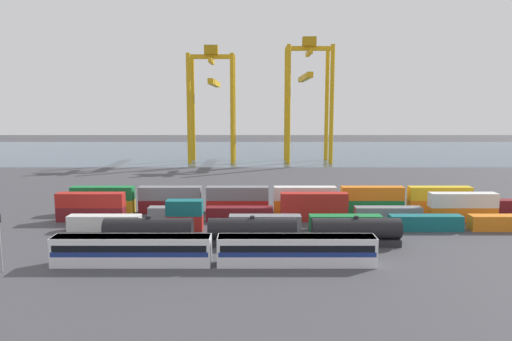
{
  "coord_description": "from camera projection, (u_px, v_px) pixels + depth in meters",
  "views": [
    {
      "loc": [
        -3.89,
        -79.32,
        21.05
      ],
      "look_at": [
        -4.21,
        36.86,
        4.78
      ],
      "focal_mm": 33.04,
      "sensor_mm": 36.0,
      "label": 1
    }
  ],
  "objects": [
    {
      "name": "ground_plane",
      "position": [
        272.0,
        187.0,
        121.08
      ],
      "size": [
        420.0,
        420.0,
        0.0
      ],
      "primitive_type": "plane",
      "color": "#424247"
    },
    {
      "name": "harbour_water",
      "position": [
        266.0,
        151.0,
        213.79
      ],
      "size": [
        400.0,
        110.0,
        0.01
      ],
      "primitive_type": "cube",
      "color": "#384C60",
      "rests_on": "ground_plane"
    },
    {
      "name": "passenger_train",
      "position": [
        216.0,
        249.0,
        62.13
      ],
      "size": [
        42.57,
        3.14,
        3.9
      ],
      "color": "silver",
      "rests_on": "ground_plane"
    },
    {
      "name": "freight_tank_row",
      "position": [
        254.0,
        231.0,
        70.73
      ],
      "size": [
        44.43,
        3.08,
        4.54
      ],
      "color": "#232326",
      "rests_on": "ground_plane"
    },
    {
      "name": "signal_mast",
      "position": [
        1.0,
        234.0,
        59.15
      ],
      "size": [
        0.36,
        0.6,
        7.49
      ],
      "color": "gray",
      "rests_on": "ground_plane"
    },
    {
      "name": "shipping_container_0",
      "position": [
        106.0,
        223.0,
        79.43
      ],
      "size": [
        12.1,
        2.44,
        2.6
      ],
      "primitive_type": "cube",
      "color": "silver",
      "rests_on": "ground_plane"
    },
    {
      "name": "shipping_container_1",
      "position": [
        186.0,
        223.0,
        79.39
      ],
      "size": [
        6.04,
        2.44,
        2.6
      ],
      "primitive_type": "cube",
      "color": "#AD211C",
      "rests_on": "ground_plane"
    },
    {
      "name": "shipping_container_2",
      "position": [
        186.0,
        208.0,
        79.03
      ],
      "size": [
        6.04,
        2.44,
        2.6
      ],
      "primitive_type": "cube",
      "color": "#146066",
      "rests_on": "shipping_container_1"
    },
    {
      "name": "shipping_container_3",
      "position": [
        266.0,
        223.0,
        79.36
      ],
      "size": [
        12.1,
        2.44,
        2.6
      ],
      "primitive_type": "cube",
      "color": "slate",
      "rests_on": "ground_plane"
    },
    {
      "name": "shipping_container_4",
      "position": [
        347.0,
        223.0,
        79.32
      ],
      "size": [
        12.1,
        2.44,
        2.6
      ],
      "primitive_type": "cube",
      "color": "#197538",
      "rests_on": "ground_plane"
    },
    {
      "name": "shipping_container_5",
      "position": [
        427.0,
        223.0,
        79.28
      ],
      "size": [
        12.1,
        2.44,
        2.6
      ],
      "primitive_type": "cube",
      "color": "#146066",
      "rests_on": "ground_plane"
    },
    {
      "name": "shipping_container_6",
      "position": [
        507.0,
        223.0,
        79.24
      ],
      "size": [
        12.1,
        2.44,
        2.6
      ],
      "primitive_type": "cube",
      "color": "orange",
      "rests_on": "ground_plane"
    },
    {
      "name": "shipping_container_8",
      "position": [
        93.0,
        214.0,
        85.91
      ],
      "size": [
        12.1,
        2.44,
        2.6
      ],
      "primitive_type": "cube",
      "color": "maroon",
      "rests_on": "ground_plane"
    },
    {
      "name": "shipping_container_9",
      "position": [
        92.0,
        200.0,
        85.55
      ],
      "size": [
        12.1,
        2.44,
        2.6
      ],
      "primitive_type": "cube",
      "color": "#AD211C",
      "rests_on": "shipping_container_8"
    },
    {
      "name": "shipping_container_10",
      "position": [
        167.0,
        214.0,
        85.88
      ],
      "size": [
        6.04,
        2.44,
        2.6
      ],
      "primitive_type": "cube",
      "color": "slate",
      "rests_on": "ground_plane"
    },
    {
      "name": "shipping_container_11",
      "position": [
        241.0,
        214.0,
        85.84
      ],
      "size": [
        12.1,
        2.44,
        2.6
      ],
      "primitive_type": "cube",
      "color": "maroon",
      "rests_on": "ground_plane"
    },
    {
      "name": "shipping_container_12",
      "position": [
        315.0,
        214.0,
        85.8
      ],
      "size": [
        12.1,
        2.44,
        2.6
      ],
      "primitive_type": "cube",
      "color": "#AD211C",
      "rests_on": "ground_plane"
    },
    {
      "name": "shipping_container_13",
      "position": [
        315.0,
        200.0,
        85.44
      ],
      "size": [
        12.1,
        2.44,
        2.6
      ],
      "primitive_type": "cube",
      "color": "#AD211C",
      "rests_on": "shipping_container_12"
    },
    {
      "name": "shipping_container_14",
      "position": [
        389.0,
        214.0,
        85.76
      ],
      "size": [
        12.1,
        2.44,
        2.6
      ],
      "primitive_type": "cube",
      "color": "slate",
      "rests_on": "ground_plane"
    },
    {
      "name": "shipping_container_15",
      "position": [
        464.0,
        214.0,
        85.73
      ],
      "size": [
        12.1,
        2.44,
        2.6
      ],
      "primitive_type": "cube",
      "color": "orange",
      "rests_on": "ground_plane"
    },
    {
      "name": "shipping_container_16",
      "position": [
        465.0,
        200.0,
        85.36
      ],
      "size": [
        12.1,
        2.44,
        2.6
      ],
      "primitive_type": "cube",
      "color": "silver",
      "rests_on": "shipping_container_15"
    },
    {
      "name": "shipping_container_17",
      "position": [
        105.0,
        206.0,
        92.38
      ],
      "size": [
        12.1,
        2.44,
        2.6
      ],
      "primitive_type": "cube",
      "color": "gold",
      "rests_on": "ground_plane"
    },
    {
      "name": "shipping_container_18",
      "position": [
        104.0,
        193.0,
        92.02
      ],
      "size": [
        12.1,
        2.44,
        2.6
      ],
      "primitive_type": "cube",
      "color": "#197538",
      "rests_on": "shipping_container_17"
    },
    {
      "name": "shipping_container_19",
      "position": [
        172.0,
        206.0,
        92.35
      ],
      "size": [
        12.1,
        2.44,
        2.6
      ],
      "primitive_type": "cube",
      "color": "maroon",
      "rests_on": "ground_plane"
    },
    {
      "name": "shipping_container_20",
      "position": [
        171.0,
        193.0,
        91.99
      ],
      "size": [
        12.1,
        2.44,
        2.6
      ],
      "primitive_type": "cube",
      "color": "slate",
      "rests_on": "shipping_container_19"
    },
    {
      "name": "shipping_container_21",
      "position": [
        239.0,
        206.0,
        92.31
      ],
      "size": [
        12.1,
        2.44,
        2.6
      ],
      "primitive_type": "cube",
      "color": "#AD211C",
      "rests_on": "ground_plane"
    },
    {
      "name": "shipping_container_22",
      "position": [
        239.0,
        193.0,
        91.95
      ],
      "size": [
        12.1,
        2.44,
        2.6
      ],
      "primitive_type": "cube",
      "color": "slate",
      "rests_on": "shipping_container_21"
    },
    {
      "name": "shipping_container_23",
      "position": [
        306.0,
        206.0,
        92.27
      ],
      "size": [
        12.1,
        2.44,
        2.6
      ],
      "primitive_type": "cube",
      "color": "orange",
      "rests_on": "ground_plane"
    },
    {
      "name": "shipping_container_24",
      "position": [
        306.0,
        193.0,
        91.91
      ],
      "size": [
        12.1,
        2.44,
        2.6
      ],
      "primitive_type": "cube",
      "color": "silver",
      "rests_on": "shipping_container_23"
    },
    {
      "name": "shipping_container_25",
      "position": [
        373.0,
        206.0,
        92.24
      ],
      "size": [
        12.1,
        2.44,
        2.6
      ],
      "primitive_type": "cube",
      "color": "#197538",
      "rests_on": "ground_plane"
    },
    {
      "name": "shipping_container_26",
      "position": [
        374.0,
        193.0,
        91.88
      ],
      "size": [
        12.1,
        2.44,
        2.6
      ],
      "primitive_type": "cube",
      "color": "orange",
      "rests_on": "shipping_container_25"
    },
    {
      "name": "shipping_container_27",
      "position": [
        441.0,
        206.0,
        92.2
      ],
      "size": [
        12.1,
        2.44,
        2.6
      ],
      "primitive_type": "cube",
      "color": "orange",
      "rests_on": "ground_plane"
    },
    {
      "name": "shipping_container_28",
      "position": [
        441.0,
        193.0,
        91.84
      ],
      "size": [
        12.1,
        2.44,
        2.6
      ],
      "primitive_type": "cube",
      "color": "gold",
      "rests_on": "shipping_container_27"
    },
    {
      "name": "shipping_container_29",
      "position": [
        508.0,
        206.0,
        92.16
      ],
      "size": [
        12.1,
        2.44,
        2.6
      ],
      "primitive_type": "cube",
      "color": "maroon",
      "rests_on": "ground_plane"
    },
    {
      "name": "gantry_crane_west",
      "position": [
        214.0,
        92.0,
        174.46
      ],
      "size": [
        17.05,
        35.43,
        42.24
      ],
      "color": "gold",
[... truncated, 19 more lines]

